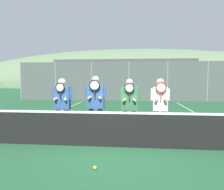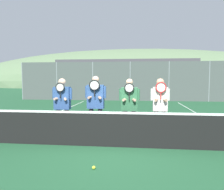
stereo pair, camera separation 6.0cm
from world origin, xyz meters
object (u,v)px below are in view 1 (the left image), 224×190
Objects in this scene: player_center_left at (96,101)px; car_center at (181,88)px; player_center_right at (129,104)px; tennis_ball_on_court at (95,168)px; player_rightmost at (160,104)px; player_leftmost at (62,102)px; car_far_left at (76,88)px; car_left_of_center at (128,89)px.

car_center is (5.35, 13.77, -0.18)m from player_center_left.
player_center_right reaches higher than tennis_ball_on_court.
player_center_left is 1.87m from player_rightmost.
tennis_ball_on_court is (0.39, -2.27, -1.06)m from player_center_left.
car_center is (4.34, 13.84, -0.13)m from player_center_right.
player_leftmost is at bearing -114.63° from car_center.
player_center_left is 14.77m from car_center.
player_center_right is at bearing -107.42° from car_center.
player_rightmost is at bearing -65.67° from car_far_left.
player_center_left is 1.05× the size of player_center_right.
player_rightmost is at bearing -3.22° from player_center_left.
car_far_left is 60.80× the size of tennis_ball_on_court.
car_far_left is (-5.27, 13.56, -0.10)m from player_center_right.
player_rightmost is 14.30m from car_center.
player_center_left is 1.01m from player_center_right.
car_center reaches higher than car_left_of_center.
player_rightmost reaches higher than player_center_right.
car_left_of_center reaches higher than tennis_ball_on_court.
car_center reaches higher than player_leftmost.
car_far_left reaches higher than player_center_right.
player_center_left is at bearing 99.64° from tennis_ball_on_court.
player_center_right is 13.90m from car_left_of_center.
player_center_left reaches higher than car_center.
player_rightmost is (0.87, -0.03, 0.01)m from player_center_right.
player_leftmost is at bearing 179.79° from player_center_right.
player_leftmost is at bearing -96.27° from car_left_of_center.
player_center_left is at bearing 176.78° from player_rightmost.
car_left_of_center is (-0.47, 13.89, -0.18)m from player_center_right.
player_center_left is 1.04× the size of player_rightmost.
player_center_right is at bearing 178.19° from player_rightmost.
car_left_of_center is at bearing 87.81° from player_center_left.
car_left_of_center is (4.80, 0.33, -0.08)m from car_far_left.
tennis_ball_on_court is at bearing -90.50° from car_left_of_center.
car_far_left is 0.92× the size of car_left_of_center.
player_rightmost is 0.43× the size of car_far_left.
car_far_left is at bearing 103.58° from player_leftmost.
car_far_left is at bearing 114.33° from player_rightmost.
player_leftmost is 1.00m from player_center_left.
player_center_left is at bearing 175.56° from player_center_right.
player_center_left is at bearing 4.03° from player_leftmost.
player_center_right is at bearing -0.21° from player_leftmost.
car_far_left is at bearing 107.58° from player_center_left.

